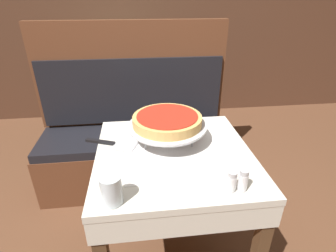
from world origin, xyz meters
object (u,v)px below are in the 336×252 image
at_px(dining_table_front, 174,170).
at_px(pizza_server, 113,144).
at_px(pepper_shaker, 243,180).
at_px(booth_bench, 136,142).
at_px(condiment_caddy, 112,64).
at_px(pizza_pan_stand, 167,126).
at_px(dining_table_rear, 120,77).
at_px(salt_shaker, 232,181).
at_px(deep_dish_pizza, 167,120).
at_px(napkin_holder, 175,114).
at_px(water_glass_near, 111,190).

relative_size(dining_table_front, pizza_server, 2.92).
xyz_separation_m(dining_table_front, pepper_shaker, (0.21, -0.28, 0.14)).
bearing_deg(booth_bench, condiment_caddy, 104.70).
bearing_deg(pizza_pan_stand, dining_table_rear, 101.18).
bearing_deg(booth_bench, salt_shaker, -71.59).
height_order(dining_table_front, pepper_shaker, pepper_shaker).
relative_size(dining_table_rear, pepper_shaker, 8.81).
height_order(pizza_server, condiment_caddy, condiment_caddy).
height_order(dining_table_rear, salt_shaker, salt_shaker).
bearing_deg(salt_shaker, pizza_pan_stand, 116.39).
height_order(deep_dish_pizza, salt_shaker, deep_dish_pizza).
height_order(pepper_shaker, napkin_holder, napkin_holder).
distance_m(salt_shaker, pepper_shaker, 0.04).
distance_m(booth_bench, napkin_holder, 0.69).
distance_m(pizza_pan_stand, pepper_shaker, 0.44).
xyz_separation_m(napkin_holder, condiment_caddy, (-0.43, 1.22, -0.01)).
distance_m(napkin_holder, condiment_caddy, 1.29).
bearing_deg(dining_table_rear, water_glass_near, -87.94).
height_order(dining_table_front, water_glass_near, water_glass_near).
distance_m(water_glass_near, condiment_caddy, 1.81).
height_order(booth_bench, water_glass_near, booth_bench).
bearing_deg(water_glass_near, booth_bench, 86.41).
relative_size(pizza_server, salt_shaker, 3.15).
distance_m(pizza_pan_stand, napkin_holder, 0.22).
relative_size(dining_table_front, pepper_shaker, 8.76).
bearing_deg(dining_table_rear, booth_bench, -80.85).
height_order(dining_table_rear, water_glass_near, water_glass_near).
bearing_deg(pepper_shaker, pizza_server, 142.39).
height_order(pizza_pan_stand, salt_shaker, pizza_pan_stand).
height_order(deep_dish_pizza, pizza_server, deep_dish_pizza).
xyz_separation_m(dining_table_front, napkin_holder, (0.05, 0.30, 0.14)).
xyz_separation_m(booth_bench, condiment_caddy, (-0.19, 0.74, 0.43)).
bearing_deg(pizza_server, napkin_holder, 32.19).
bearing_deg(salt_shaker, condiment_caddy, 106.90).
bearing_deg(condiment_caddy, dining_table_rear, 59.84).
xyz_separation_m(pizza_pan_stand, condiment_caddy, (-0.36, 1.42, -0.04)).
relative_size(water_glass_near, salt_shaker, 1.31).
relative_size(pizza_pan_stand, condiment_caddy, 2.54).
xyz_separation_m(pizza_pan_stand, napkin_holder, (0.07, 0.20, -0.03)).
distance_m(deep_dish_pizza, pizza_server, 0.28).
relative_size(dining_table_front, booth_bench, 0.53).
relative_size(dining_table_front, pizza_pan_stand, 2.01).
relative_size(salt_shaker, condiment_caddy, 0.56).
xyz_separation_m(dining_table_front, deep_dish_pizza, (-0.02, 0.10, 0.21)).
bearing_deg(condiment_caddy, pizza_server, -85.90).
height_order(pizza_server, pepper_shaker, pepper_shaker).
xyz_separation_m(dining_table_front, water_glass_near, (-0.25, -0.29, 0.15)).
height_order(salt_shaker, condiment_caddy, condiment_caddy).
bearing_deg(deep_dish_pizza, dining_table_front, -78.81).
xyz_separation_m(pizza_pan_stand, deep_dish_pizza, (0.00, 0.00, 0.03)).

